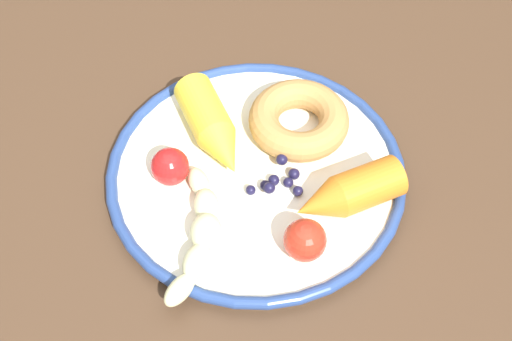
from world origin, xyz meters
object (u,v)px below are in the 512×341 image
Objects in this scene: carrot_orange at (348,193)px; blueberry_pile at (279,180)px; banana at (200,232)px; tomato_mid at (170,167)px; dining_table at (225,207)px; donut at (299,120)px; plate at (256,172)px; carrot_yellow at (212,128)px; tomato_near at (305,240)px.

blueberry_pile is at bearing 177.66° from carrot_orange.
tomato_mid is at bearing 133.22° from banana.
donut is at bearing 32.33° from dining_table.
donut is at bearing 72.91° from banana.
donut reaches higher than plate.
donut reaches higher than banana.
dining_table is 6.41× the size of banana.
donut is at bearing 28.29° from carrot_yellow.
carrot_yellow reaches higher than tomato_mid.
dining_table is 24.60× the size of tomato_near.
carrot_orange reaches higher than blueberry_pile.
banana reaches higher than dining_table.
carrot_yellow is 2.19× the size of blueberry_pile.
carrot_yellow reaches higher than tomato_near.
carrot_orange is 1.02× the size of donut.
banana is 2.81× the size of blueberry_pile.
tomato_near reaches higher than donut.
donut is (0.03, 0.07, 0.02)m from plate.
carrot_orange and carrot_yellow have the same top height.
blueberry_pile reaches higher than dining_table.
tomato_mid is at bearing -110.89° from carrot_yellow.
banana is 0.17m from donut.
plate is 0.07m from donut.
plate is 0.11m from tomato_near.
carrot_orange is 0.18m from tomato_mid.
tomato_mid is at bearing -155.15° from plate.
plate is 2.83× the size of carrot_orange.
dining_table is 0.13m from plate.
tomato_mid reaches higher than blueberry_pile.
carrot_yellow is 3.13× the size of tomato_mid.
banana is 0.10m from tomato_near.
blueberry_pile is at bearing 124.83° from tomato_near.
carrot_orange reaches higher than dining_table.
carrot_orange is at bearing 7.66° from tomato_mid.
carrot_yellow is at bearing 142.56° from tomato_near.
banana is at bearing -78.82° from dining_table.
plate is 0.10m from carrot_orange.
donut is 0.15m from tomato_near.
plate is 7.62× the size of tomato_near.
donut is at bearing 108.42° from tomato_near.
carrot_orange is at bearing -7.36° from plate.
plate is at bearing 172.64° from carrot_orange.
carrot_yellow is at bearing 69.11° from tomato_mid.
banana is 1.45× the size of donut.
plate is 2.54× the size of carrot_yellow.
donut is 2.65× the size of tomato_near.
tomato_mid is (-0.02, -0.06, -0.00)m from carrot_yellow.
carrot_orange is 0.07m from blueberry_pile.
carrot_yellow is (-0.06, 0.02, 0.02)m from plate.
banana reaches higher than blueberry_pile.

